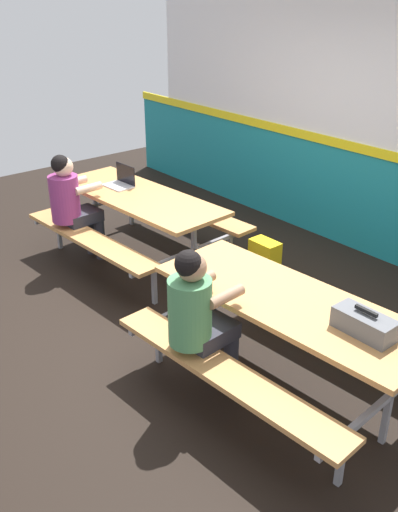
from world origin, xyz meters
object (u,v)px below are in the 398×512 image
Objects in this scene: student_nearer at (72,201)px; picnic_table_right at (287,318)px; backpack_dark at (265,261)px; laptop_silver at (121,182)px; student_further at (198,313)px; picnic_table_left at (139,209)px; toolbox_grey at (364,324)px.

picnic_table_right is at bearing 3.80° from student_nearer.
picnic_table_right is 1.67m from backpack_dark.
student_nearer is at bearing -90.85° from laptop_silver.
student_nearer is 0.60m from laptop_silver.
student_further is (-0.30, -0.58, 0.13)m from picnic_table_right.
picnic_table_left is 1.74× the size of student_nearer.
student_nearer is at bearing -176.21° from toolbox_grey.
toolbox_grey is (3.42, 0.23, 0.10)m from student_nearer.
backpack_dark is (1.57, 0.66, -0.57)m from laptop_silver.
picnic_table_left is at bearing 173.36° from toolbox_grey.
picnic_table_left is 6.29× the size of laptop_silver.
student_further is 2.74× the size of backpack_dark.
student_nearer is at bearing -176.20° from picnic_table_right.
backpack_dark is at bearing 38.33° from student_nearer.
toolbox_grey is at bearing -29.17° from backpack_dark.
picnic_table_left is at bearing -2.25° from laptop_silver.
toolbox_grey is at bearing 3.73° from picnic_table_right.
picnic_table_left is at bearing 170.87° from picnic_table_right.
picnic_table_right is 1.74× the size of student_further.
picnic_table_right is at bearing -176.27° from toolbox_grey.
picnic_table_left is 2.49m from picnic_table_right.
laptop_silver is 3.43m from toolbox_grey.
picnic_table_left is 3.08m from toolbox_grey.
picnic_table_left is 0.42m from laptop_silver.
backpack_dark is at bearing 22.62° from laptop_silver.
picnic_table_left is 1.74× the size of student_further.
toolbox_grey is (0.60, 0.04, 0.23)m from picnic_table_right.
toolbox_grey is at bearing 3.79° from student_nearer.
student_nearer is at bearing -141.67° from backpack_dark.
backpack_dark is at bearing 150.83° from toolbox_grey.
picnic_table_right is 1.74× the size of student_nearer.
student_further is at bearing -60.20° from backpack_dark.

